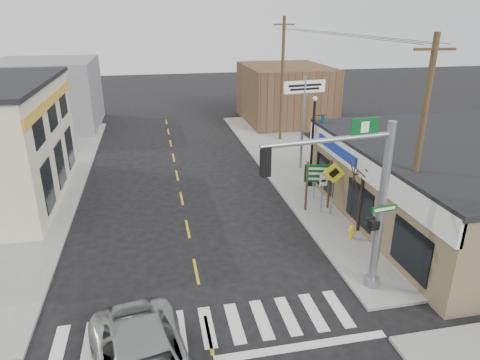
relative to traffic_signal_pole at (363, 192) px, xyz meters
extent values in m
plane|color=black|center=(-6.03, -1.39, -4.27)|extent=(140.00, 140.00, 0.00)
cube|color=gray|center=(2.97, 11.61, -4.21)|extent=(6.00, 38.00, 0.13)
cube|color=gray|center=(-15.03, 11.61, -4.21)|extent=(6.00, 38.00, 0.13)
cube|color=gold|center=(-6.03, 6.61, -4.27)|extent=(0.12, 56.00, 0.01)
cube|color=silver|center=(-6.03, -0.99, -4.27)|extent=(11.00, 2.20, 0.01)
cube|color=#786748|center=(8.47, 4.61, -2.27)|extent=(12.00, 14.00, 4.00)
cube|color=brown|center=(5.97, 28.61, -1.47)|extent=(8.00, 10.00, 5.60)
cube|color=gray|center=(-17.03, 30.61, -1.07)|extent=(9.00, 10.00, 6.40)
cylinder|color=gray|center=(0.83, 0.00, -0.76)|extent=(0.32, 0.32, 6.78)
cylinder|color=gray|center=(-1.66, 0.00, 2.18)|extent=(4.97, 0.18, 0.18)
cube|color=black|center=(-3.94, 0.00, 1.67)|extent=(0.32, 0.25, 1.02)
cube|color=#074519|center=(0.83, -0.22, -0.64)|extent=(1.07, 0.04, 0.25)
cube|color=#074519|center=(-0.30, 0.00, 2.52)|extent=(1.07, 0.05, 0.62)
cube|color=black|center=(0.58, -0.05, -1.38)|extent=(0.36, 0.29, 0.36)
cube|color=#4B3B22|center=(0.64, 7.31, -2.71)|extent=(0.10, 0.10, 2.86)
cube|color=#4B3B22|center=(1.97, 7.31, -2.71)|extent=(0.10, 0.10, 2.86)
cube|color=#094712|center=(1.30, 7.25, -2.00)|extent=(1.64, 0.05, 1.02)
cylinder|color=yellow|center=(1.73, 3.76, -3.86)|extent=(0.20, 0.20, 0.56)
sphere|color=yellow|center=(1.73, 3.76, -3.55)|extent=(0.22, 0.22, 0.22)
cylinder|color=gray|center=(1.78, 6.45, -2.75)|extent=(0.07, 0.07, 2.78)
cube|color=yellow|center=(1.78, 6.42, -1.69)|extent=(1.18, 0.03, 1.18)
cylinder|color=black|center=(2.17, 10.75, -1.39)|extent=(0.15, 0.15, 5.50)
sphere|color=silver|center=(2.17, 10.75, 1.41)|extent=(0.30, 0.30, 0.30)
cube|color=#0B4D55|center=(2.76, 10.75, -0.34)|extent=(0.02, 0.58, 1.48)
cylinder|color=gray|center=(2.72, 14.12, -0.94)|extent=(0.19, 0.19, 6.40)
cube|color=white|center=(2.72, 14.12, 1.58)|extent=(3.01, 0.18, 0.80)
cylinder|color=black|center=(2.43, 4.48, -2.70)|extent=(0.18, 0.18, 2.89)
ellipsoid|color=#1A3819|center=(4.61, 0.07, -3.65)|extent=(1.33, 1.33, 1.00)
ellipsoid|color=black|center=(4.18, 6.84, -3.75)|extent=(1.06, 1.06, 0.80)
cylinder|color=#44371C|center=(3.32, 1.81, 0.68)|extent=(0.25, 0.25, 9.65)
cube|color=#44371C|center=(3.32, 1.81, 4.88)|extent=(1.68, 0.10, 0.10)
cylinder|color=#453624|center=(3.47, 21.62, 0.93)|extent=(0.26, 0.26, 10.14)
cube|color=#453624|center=(3.47, 21.62, 5.33)|extent=(1.76, 0.11, 0.11)
camera|label=1|loc=(-7.38, -13.25, 6.14)|focal=32.00mm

